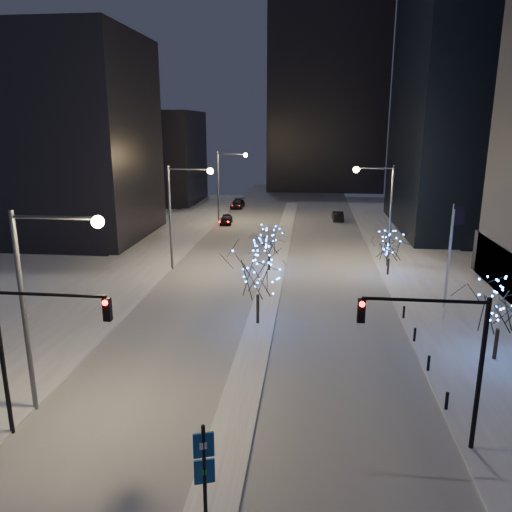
# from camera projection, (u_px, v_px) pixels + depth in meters

# --- Properties ---
(ground) EXTENTS (160.00, 160.00, 0.00)m
(ground) POSITION_uv_depth(u_px,v_px,m) (228.00, 448.00, 21.80)
(ground) COLOR white
(ground) RESTS_ON ground
(road) EXTENTS (20.00, 130.00, 0.02)m
(road) POSITION_uv_depth(u_px,v_px,m) (280.00, 252.00, 55.43)
(road) COLOR #AFB4BE
(road) RESTS_ON ground
(median) EXTENTS (2.00, 80.00, 0.15)m
(median) POSITION_uv_depth(u_px,v_px,m) (276.00, 263.00, 50.61)
(median) COLOR white
(median) RESTS_ON ground
(east_sidewalk) EXTENTS (10.00, 90.00, 0.15)m
(east_sidewalk) POSITION_uv_depth(u_px,v_px,m) (457.00, 303.00, 39.40)
(east_sidewalk) COLOR white
(east_sidewalk) RESTS_ON ground
(west_sidewalk) EXTENTS (8.00, 90.00, 0.15)m
(west_sidewalk) POSITION_uv_depth(u_px,v_px,m) (104.00, 290.00, 42.49)
(west_sidewalk) COLOR white
(west_sidewalk) RESTS_ON ground
(filler_west_near) EXTENTS (22.00, 18.00, 24.00)m
(filler_west_near) POSITION_uv_depth(u_px,v_px,m) (52.00, 139.00, 60.15)
(filler_west_near) COLOR black
(filler_west_near) RESTS_ON ground
(filler_west_far) EXTENTS (18.00, 16.00, 16.00)m
(filler_west_far) POSITION_uv_depth(u_px,v_px,m) (149.00, 157.00, 89.79)
(filler_west_far) COLOR black
(filler_west_far) RESTS_ON ground
(horizon_block) EXTENTS (24.00, 14.00, 42.00)m
(horizon_block) POSITION_uv_depth(u_px,v_px,m) (327.00, 89.00, 104.22)
(horizon_block) COLOR black
(horizon_block) RESTS_ON ground
(street_lamp_w_near) EXTENTS (4.40, 0.56, 10.00)m
(street_lamp_w_near) POSITION_uv_depth(u_px,v_px,m) (42.00, 285.00, 23.01)
(street_lamp_w_near) COLOR #595E66
(street_lamp_w_near) RESTS_ON ground
(street_lamp_w_mid) EXTENTS (4.40, 0.56, 10.00)m
(street_lamp_w_mid) POSITION_uv_depth(u_px,v_px,m) (180.00, 203.00, 47.04)
(street_lamp_w_mid) COLOR #595E66
(street_lamp_w_mid) RESTS_ON ground
(street_lamp_w_far) EXTENTS (4.40, 0.56, 10.00)m
(street_lamp_w_far) POSITION_uv_depth(u_px,v_px,m) (225.00, 177.00, 71.06)
(street_lamp_w_far) COLOR #595E66
(street_lamp_w_far) RESTS_ON ground
(street_lamp_east) EXTENTS (3.90, 0.56, 10.00)m
(street_lamp_east) POSITION_uv_depth(u_px,v_px,m) (382.00, 202.00, 47.91)
(street_lamp_east) COLOR #595E66
(street_lamp_east) RESTS_ON ground
(traffic_signal_west) EXTENTS (5.26, 0.43, 7.00)m
(traffic_signal_west) POSITION_uv_depth(u_px,v_px,m) (33.00, 339.00, 21.47)
(traffic_signal_west) COLOR black
(traffic_signal_west) RESTS_ON ground
(traffic_signal_east) EXTENTS (5.26, 0.43, 7.00)m
(traffic_signal_east) POSITION_uv_depth(u_px,v_px,m) (444.00, 348.00, 20.59)
(traffic_signal_east) COLOR black
(traffic_signal_east) RESTS_ON ground
(flagpoles) EXTENTS (1.35, 2.60, 8.00)m
(flagpoles) POSITION_uv_depth(u_px,v_px,m) (450.00, 253.00, 35.73)
(flagpoles) COLOR silver
(flagpoles) RESTS_ON east_sidewalk
(bollards) EXTENTS (0.16, 12.16, 0.90)m
(bollards) POSITION_uv_depth(u_px,v_px,m) (421.00, 348.00, 30.17)
(bollards) COLOR black
(bollards) RESTS_ON east_sidewalk
(car_near) EXTENTS (1.94, 4.17, 1.38)m
(car_near) POSITION_uv_depth(u_px,v_px,m) (226.00, 219.00, 70.75)
(car_near) COLOR black
(car_near) RESTS_ON ground
(car_mid) EXTENTS (1.67, 4.28, 1.39)m
(car_mid) POSITION_uv_depth(u_px,v_px,m) (338.00, 216.00, 73.36)
(car_mid) COLOR black
(car_mid) RESTS_ON ground
(car_far) EXTENTS (2.04, 5.00, 1.45)m
(car_far) POSITION_uv_depth(u_px,v_px,m) (238.00, 204.00, 84.32)
(car_far) COLOR black
(car_far) RESTS_ON ground
(holiday_tree_median_near) EXTENTS (5.05, 5.05, 5.62)m
(holiday_tree_median_near) POSITION_uv_depth(u_px,v_px,m) (258.00, 273.00, 34.23)
(holiday_tree_median_near) COLOR black
(holiday_tree_median_near) RESTS_ON median
(holiday_tree_median_far) EXTENTS (3.87, 3.87, 4.14)m
(holiday_tree_median_far) POSITION_uv_depth(u_px,v_px,m) (269.00, 242.00, 47.25)
(holiday_tree_median_far) COLOR black
(holiday_tree_median_far) RESTS_ON median
(holiday_tree_plaza_near) EXTENTS (4.21, 4.21, 4.99)m
(holiday_tree_plaza_near) POSITION_uv_depth(u_px,v_px,m) (501.00, 307.00, 28.97)
(holiday_tree_plaza_near) COLOR black
(holiday_tree_plaza_near) RESTS_ON east_sidewalk
(holiday_tree_plaza_far) EXTENTS (4.80, 4.80, 4.47)m
(holiday_tree_plaza_far) POSITION_uv_depth(u_px,v_px,m) (390.00, 245.00, 45.83)
(holiday_tree_plaza_far) COLOR black
(holiday_tree_plaza_far) RESTS_ON east_sidewalk
(wayfinding_sign) EXTENTS (0.70, 0.32, 4.02)m
(wayfinding_sign) POSITION_uv_depth(u_px,v_px,m) (204.00, 466.00, 16.94)
(wayfinding_sign) COLOR black
(wayfinding_sign) RESTS_ON ground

